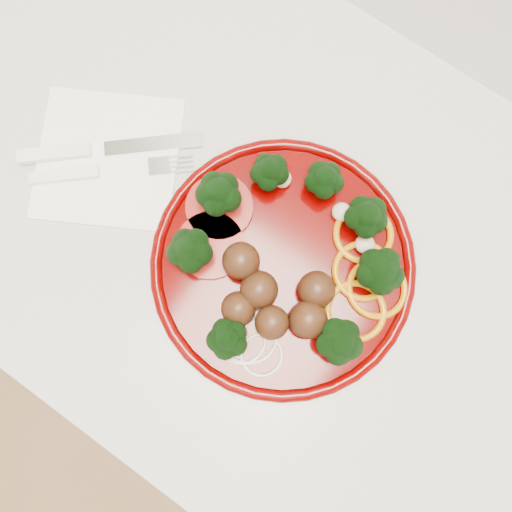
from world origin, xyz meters
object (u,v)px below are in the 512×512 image
Objects in this scene: plate at (285,263)px; knife at (86,151)px; napkin at (108,158)px; fork at (84,174)px.

knife is (-0.27, -0.02, -0.01)m from plate.
fork reaches higher than napkin.
knife reaches higher than fork.
napkin is at bearing -176.57° from plate.
plate is at bearing -31.38° from fork.
knife is at bearing -160.86° from napkin.
plate reaches higher than napkin.
plate is 0.25m from napkin.
knife is at bearing -175.07° from plate.
plate is 1.74× the size of knife.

